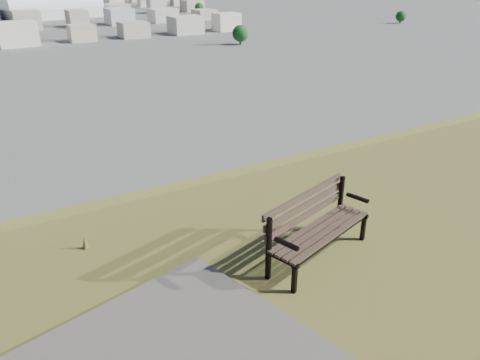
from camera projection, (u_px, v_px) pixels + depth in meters
park_bench at (315, 223)px, 5.82m from camera, size 1.68×0.96×0.84m
arena at (53, 9)px, 270.62m from camera, size 56.53×31.75×22.52m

